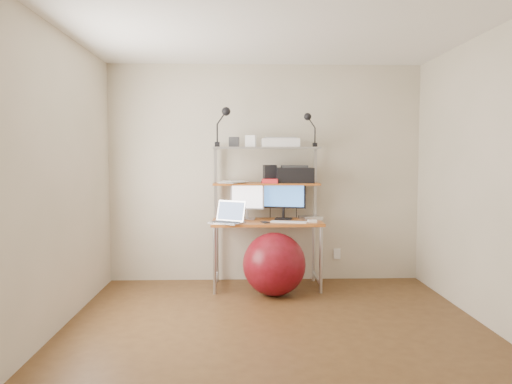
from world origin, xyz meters
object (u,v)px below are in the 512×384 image
monitor_silver (247,199)px  exercise_ball (274,264)px  laptop (229,218)px  printer (294,175)px  monitor_black (283,197)px

monitor_silver → exercise_ball: bearing=-52.1°
laptop → printer: (0.73, 0.29, 0.45)m
monitor_black → printer: 0.28m
monitor_silver → laptop: (-0.20, -0.30, -0.18)m
monitor_black → printer: bearing=14.2°
printer → monitor_silver: bearing=177.4°
laptop → printer: bearing=52.1°
laptop → exercise_ball: (0.47, -0.17, -0.46)m
monitor_silver → exercise_ball: 0.84m
monitor_silver → printer: 0.60m
exercise_ball → laptop: bearing=160.1°
printer → exercise_ball: (-0.26, -0.46, -0.92)m
monitor_black → laptop: monitor_black is taller
monitor_black → exercise_ball: monitor_black is taller
monitor_silver → printer: printer is taller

